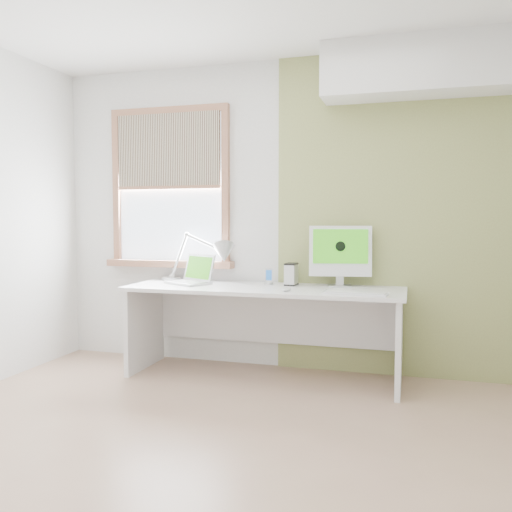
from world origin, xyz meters
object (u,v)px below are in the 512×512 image
at_px(desk, 265,310).
at_px(desk_lamp, 214,256).
at_px(imac, 340,252).
at_px(laptop, 193,276).
at_px(external_drive, 291,274).

xyz_separation_m(desk, desk_lamp, (-0.50, 0.14, 0.42)).
relative_size(desk_lamp, imac, 1.48).
distance_m(laptop, external_drive, 0.83).
height_order(external_drive, imac, imac).
distance_m(desk_lamp, laptop, 0.25).
bearing_deg(desk, imac, 15.51).
bearing_deg(laptop, desk_lamp, 45.40).
bearing_deg(imac, external_drive, -173.84).
bearing_deg(external_drive, laptop, -171.85).
distance_m(desk, laptop, 0.68).
height_order(desk, desk_lamp, desk_lamp).
bearing_deg(laptop, desk, -0.08).
height_order(desk_lamp, laptop, desk_lamp).
height_order(desk_lamp, imac, imac).
height_order(laptop, imac, imac).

